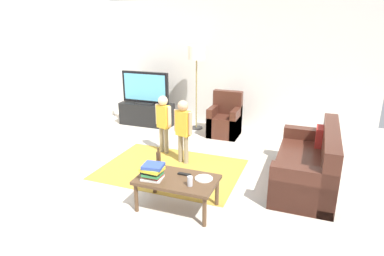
# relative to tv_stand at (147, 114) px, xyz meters

# --- Properties ---
(ground) EXTENTS (7.80, 7.80, 0.00)m
(ground) POSITION_rel_tv_stand_xyz_m (1.74, -2.30, -0.24)
(ground) COLOR beige
(wall_back) EXTENTS (6.00, 0.12, 2.70)m
(wall_back) POSITION_rel_tv_stand_xyz_m (1.74, 0.70, 1.11)
(wall_back) COLOR silver
(wall_back) RESTS_ON ground
(wall_left) EXTENTS (0.12, 6.00, 2.70)m
(wall_left) POSITION_rel_tv_stand_xyz_m (-1.26, -2.30, 1.11)
(wall_left) COLOR silver
(wall_left) RESTS_ON ground
(area_rug) EXTENTS (2.20, 1.60, 0.01)m
(area_rug) POSITION_rel_tv_stand_xyz_m (1.48, -1.96, -0.24)
(area_rug) COLOR #B28C33
(area_rug) RESTS_ON ground
(tv_stand) EXTENTS (1.20, 0.44, 0.50)m
(tv_stand) POSITION_rel_tv_stand_xyz_m (0.00, 0.00, 0.00)
(tv_stand) COLOR black
(tv_stand) RESTS_ON ground
(tv) EXTENTS (1.10, 0.28, 0.71)m
(tv) POSITION_rel_tv_stand_xyz_m (-0.00, -0.02, 0.60)
(tv) COLOR black
(tv) RESTS_ON tv_stand
(couch) EXTENTS (0.80, 1.80, 0.86)m
(couch) POSITION_rel_tv_stand_xyz_m (3.59, -1.70, 0.05)
(couch) COLOR #472319
(couch) RESTS_ON ground
(armchair) EXTENTS (0.60, 0.60, 0.90)m
(armchair) POSITION_rel_tv_stand_xyz_m (1.84, -0.04, 0.05)
(armchair) COLOR #472319
(armchair) RESTS_ON ground
(floor_lamp) EXTENTS (0.36, 0.36, 1.78)m
(floor_lamp) POSITION_rel_tv_stand_xyz_m (1.14, 0.15, 1.30)
(floor_lamp) COLOR #262626
(floor_lamp) RESTS_ON ground
(child_near_tv) EXTENTS (0.34, 0.18, 1.05)m
(child_near_tv) POSITION_rel_tv_stand_xyz_m (1.07, -1.35, 0.38)
(child_near_tv) COLOR gray
(child_near_tv) RESTS_ON ground
(child_center) EXTENTS (0.35, 0.19, 1.07)m
(child_center) POSITION_rel_tv_stand_xyz_m (1.57, -1.64, 0.40)
(child_center) COLOR gray
(child_center) RESTS_ON ground
(coffee_table) EXTENTS (1.00, 0.60, 0.42)m
(coffee_table) POSITION_rel_tv_stand_xyz_m (2.03, -2.97, 0.13)
(coffee_table) COLOR #513823
(coffee_table) RESTS_ON ground
(book_stack) EXTENTS (0.28, 0.25, 0.19)m
(book_stack) POSITION_rel_tv_stand_xyz_m (1.75, -3.09, 0.28)
(book_stack) COLOR white
(book_stack) RESTS_ON coffee_table
(bottle) EXTENTS (0.06, 0.06, 0.33)m
(bottle) POSITION_rel_tv_stand_xyz_m (1.73, -2.87, 0.32)
(bottle) COLOR #4C3319
(bottle) RESTS_ON coffee_table
(tv_remote) EXTENTS (0.17, 0.05, 0.02)m
(tv_remote) POSITION_rel_tv_stand_xyz_m (2.08, -2.85, 0.19)
(tv_remote) COLOR black
(tv_remote) RESTS_ON coffee_table
(soda_can) EXTENTS (0.07, 0.07, 0.12)m
(soda_can) POSITION_rel_tv_stand_xyz_m (2.25, -3.09, 0.24)
(soda_can) COLOR silver
(soda_can) RESTS_ON coffee_table
(plate) EXTENTS (0.22, 0.22, 0.02)m
(plate) POSITION_rel_tv_stand_xyz_m (2.35, -2.87, 0.18)
(plate) COLOR white
(plate) RESTS_ON coffee_table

